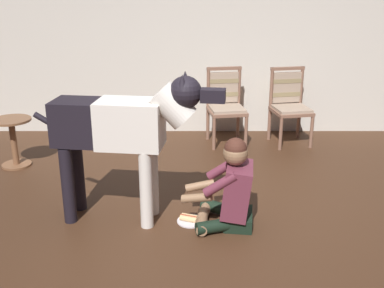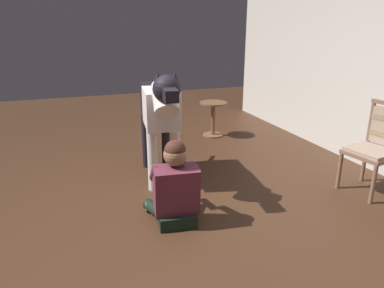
% 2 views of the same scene
% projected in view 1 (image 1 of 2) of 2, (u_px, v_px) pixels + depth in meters
% --- Properties ---
extents(ground_plane, '(13.14, 13.14, 0.00)m').
position_uv_depth(ground_plane, '(223.00, 235.00, 3.96)').
color(ground_plane, '#3F2718').
extents(back_wall, '(7.59, 0.10, 2.60)m').
position_uv_depth(back_wall, '(211.00, 38.00, 6.30)').
color(back_wall, beige).
rests_on(back_wall, ground).
extents(dining_chair_left_of_pair, '(0.53, 0.53, 0.98)m').
position_uv_depth(dining_chair_left_of_pair, '(224.00, 102.00, 6.08)').
color(dining_chair_left_of_pair, brown).
rests_on(dining_chair_left_of_pair, ground).
extents(dining_chair_right_of_pair, '(0.54, 0.54, 0.98)m').
position_uv_depth(dining_chair_right_of_pair, '(288.00, 102.00, 6.08)').
color(dining_chair_right_of_pair, brown).
rests_on(dining_chair_right_of_pair, ground).
extents(person_sitting_on_floor, '(0.65, 0.57, 0.81)m').
position_uv_depth(person_sitting_on_floor, '(229.00, 190.00, 4.02)').
color(person_sitting_on_floor, black).
rests_on(person_sitting_on_floor, ground).
extents(large_dog, '(1.65, 0.47, 1.34)m').
position_uv_depth(large_dog, '(122.00, 128.00, 3.96)').
color(large_dog, silver).
rests_on(large_dog, ground).
extents(hot_dog_on_plate, '(0.25, 0.25, 0.06)m').
position_uv_depth(hot_dog_on_plate, '(190.00, 219.00, 4.16)').
color(hot_dog_on_plate, silver).
rests_on(hot_dog_on_plate, ground).
extents(round_side_table, '(0.45, 0.45, 0.57)m').
position_uv_depth(round_side_table, '(12.00, 138.00, 5.32)').
color(round_side_table, brown).
rests_on(round_side_table, ground).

